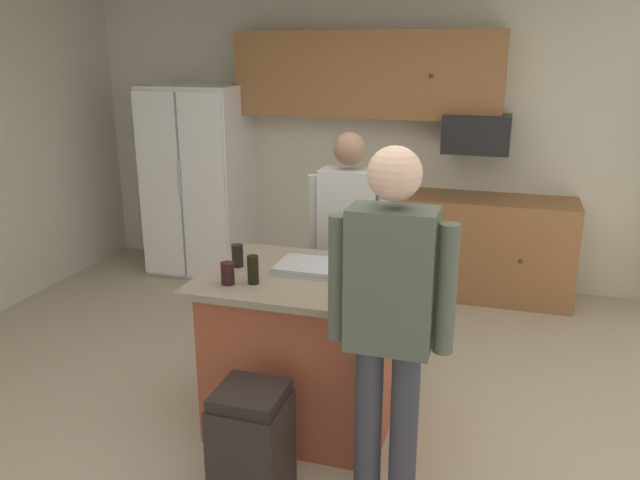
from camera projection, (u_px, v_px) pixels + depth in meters
floor at (326, 431)px, 3.74m from camera, size 7.04×7.04×0.00m
back_wall at (412, 143)px, 5.92m from camera, size 6.40×0.10×2.60m
cabinet_run_upper at (366, 74)px, 5.66m from camera, size 2.40×0.38×0.75m
cabinet_run_lower at (469, 246)px, 5.70m from camera, size 1.80×0.63×0.90m
refrigerator at (199, 180)px, 6.21m from camera, size 0.91×0.76×1.82m
microwave_over_range at (477, 134)px, 5.43m from camera, size 0.56×0.40×0.32m
kitchen_island at (305, 349)px, 3.71m from camera, size 1.14×0.92×0.93m
person_elder_center at (390, 312)px, 2.82m from camera, size 0.57×0.23×1.78m
person_guest_right at (348, 235)px, 4.30m from camera, size 0.57×0.22×1.63m
glass_dark_ale at (382, 251)px, 3.71m from camera, size 0.07×0.07×0.17m
glass_pilsner at (238, 256)px, 3.69m from camera, size 0.07×0.07×0.13m
glass_short_whisky at (381, 262)px, 3.56m from camera, size 0.07×0.07×0.15m
glass_stout_tall at (253, 270)px, 3.42m from camera, size 0.06×0.06×0.16m
tumbler_amber at (228, 273)px, 3.42m from camera, size 0.07×0.07×0.12m
serving_tray at (316, 267)px, 3.63m from camera, size 0.44×0.30×0.04m
trash_bin at (252, 446)px, 3.10m from camera, size 0.34×0.34×0.61m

